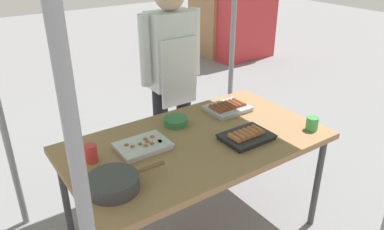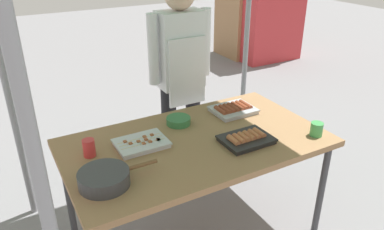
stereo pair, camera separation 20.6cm
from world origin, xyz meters
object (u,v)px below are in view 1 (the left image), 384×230
at_px(drink_cup_near_edge, 91,153).
at_px(neighbor_stall_left, 221,0).
at_px(tray_pork_links, 228,108).
at_px(cooking_wok, 113,183).
at_px(neighbor_stall_right, 244,7).
at_px(vendor_woman, 172,69).
at_px(tray_meat_skewers, 143,146).
at_px(condiment_bowl, 176,121).
at_px(tray_grilled_sausages, 246,136).
at_px(drink_cup_by_wok, 312,124).
at_px(stall_table, 197,147).

xyz_separation_m(drink_cup_near_edge, neighbor_stall_left, (3.56, 3.30, 0.09)).
relative_size(tray_pork_links, neighbor_stall_left, 0.17).
xyz_separation_m(cooking_wok, neighbor_stall_right, (3.71, 3.17, 0.04)).
bearing_deg(vendor_woman, drink_cup_near_edge, 32.81).
height_order(tray_meat_skewers, condiment_bowl, condiment_bowl).
bearing_deg(neighbor_stall_left, tray_grilled_sausages, -126.75).
bearing_deg(drink_cup_by_wok, tray_grilled_sausages, 161.58).
xyz_separation_m(tray_meat_skewers, drink_cup_by_wok, (1.01, -0.41, 0.03)).
distance_m(cooking_wok, neighbor_stall_right, 4.88).
xyz_separation_m(stall_table, neighbor_stall_left, (2.95, 3.43, 0.20)).
distance_m(tray_meat_skewers, tray_pork_links, 0.76).
xyz_separation_m(stall_table, neighbor_stall_right, (3.08, 3.00, 0.14)).
distance_m(cooking_wok, drink_cup_near_edge, 0.31).
bearing_deg(condiment_bowl, vendor_woman, 60.62).
height_order(tray_meat_skewers, cooking_wok, cooking_wok).
bearing_deg(tray_meat_skewers, vendor_woman, 46.16).
bearing_deg(tray_meat_skewers, condiment_bowl, 24.63).
distance_m(tray_meat_skewers, neighbor_stall_left, 4.67).
bearing_deg(condiment_bowl, tray_grilled_sausages, -59.21).
distance_m(tray_pork_links, drink_cup_near_edge, 1.05).
bearing_deg(drink_cup_by_wok, neighbor_stall_left, 58.93).
bearing_deg(stall_table, drink_cup_by_wok, -24.54).
bearing_deg(drink_cup_near_edge, cooking_wok, -91.37).
distance_m(tray_pork_links, cooking_wok, 1.13).
relative_size(tray_meat_skewers, condiment_bowl, 1.89).
xyz_separation_m(drink_cup_near_edge, vendor_woman, (0.88, 0.57, 0.16)).
bearing_deg(stall_table, tray_grilled_sausages, -33.66).
bearing_deg(tray_meat_skewers, stall_table, -17.08).
relative_size(tray_meat_skewers, neighbor_stall_left, 0.17).
bearing_deg(drink_cup_by_wok, cooking_wok, 173.92).
bearing_deg(tray_pork_links, cooking_wok, -159.47).
relative_size(drink_cup_by_wok, vendor_woman, 0.05).
height_order(tray_pork_links, vendor_woman, vendor_woman).
relative_size(tray_pork_links, drink_cup_near_edge, 2.84).
bearing_deg(stall_table, neighbor_stall_left, 49.37).
xyz_separation_m(stall_table, cooking_wok, (-0.63, -0.17, 0.09)).
height_order(stall_table, neighbor_stall_right, neighbor_stall_right).
xyz_separation_m(tray_grilled_sausages, cooking_wok, (-0.88, -0.00, 0.02)).
xyz_separation_m(drink_cup_near_edge, drink_cup_by_wok, (1.31, -0.45, -0.01)).
bearing_deg(condiment_bowl, tray_meat_skewers, -155.37).
relative_size(vendor_woman, neighbor_stall_left, 0.91).
height_order(stall_table, cooking_wok, cooking_wok).
bearing_deg(tray_pork_links, drink_cup_near_edge, -175.36).
height_order(stall_table, neighbor_stall_left, neighbor_stall_left).
bearing_deg(tray_meat_skewers, neighbor_stall_right, 40.46).
distance_m(condiment_bowl, neighbor_stall_left, 4.34).
height_order(cooking_wok, vendor_woman, vendor_woman).
relative_size(tray_grilled_sausages, drink_cup_near_edge, 2.96).
xyz_separation_m(tray_meat_skewers, neighbor_stall_right, (3.40, 2.90, 0.07)).
distance_m(vendor_woman, neighbor_stall_right, 3.63).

